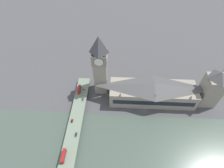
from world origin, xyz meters
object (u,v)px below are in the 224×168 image
parliament_hall (153,92)px  clock_tower (100,65)px  double_decker_bus_rear (79,89)px  victoria_tower (212,88)px  car_northbound_lead (76,134)px  road_bridge (72,138)px  car_southbound_lead (84,90)px  car_northbound_mid (83,99)px  double_decker_bus_lead (63,156)px  car_northbound_tail (72,121)px

parliament_hall → clock_tower: bearing=78.0°
parliament_hall → double_decker_bus_rear: 81.98m
victoria_tower → car_northbound_lead: size_ratio=11.11×
clock_tower → victoria_tower: 118.07m
road_bridge → car_southbound_lead: bearing=-2.4°
car_northbound_mid → car_southbound_lead: size_ratio=0.88×
victoria_tower → car_northbound_mid: 136.31m
victoria_tower → car_southbound_lead: size_ratio=11.08×
parliament_hall → double_decker_bus_lead: parliament_hall is taller
clock_tower → double_decker_bus_rear: 40.11m
double_decker_bus_lead → double_decker_bus_rear: bearing=-0.4°
double_decker_bus_lead → car_northbound_tail: (34.82, 0.06, -2.04)m
car_northbound_tail → double_decker_bus_rear: bearing=-0.9°
clock_tower → car_northbound_lead: 72.30m
road_bridge → car_northbound_tail: size_ratio=38.05×
clock_tower → double_decker_bus_lead: size_ratio=6.27×
victoria_tower → double_decker_bus_rear: (3.63, 140.87, -14.52)m
double_decker_bus_lead → car_northbound_lead: (20.68, -6.69, -2.05)m
road_bridge → double_decker_bus_lead: double_decker_bus_lead is taller
car_northbound_lead → car_northbound_mid: size_ratio=1.13×
car_southbound_lead → double_decker_bus_lead: bearing=175.7°
car_northbound_mid → car_southbound_lead: (13.18, 0.74, 0.08)m
car_northbound_tail → road_bridge: bearing=-169.1°
clock_tower → car_northbound_mid: (-20.61, 18.68, -32.73)m
double_decker_bus_lead → parliament_hall: bearing=-49.5°
double_decker_bus_lead → double_decker_bus_rear: size_ratio=1.11×
clock_tower → car_northbound_tail: clock_tower is taller
double_decker_bus_lead → clock_tower: bearing=-16.9°
double_decker_bus_lead → car_northbound_lead: 21.83m
double_decker_bus_rear → car_northbound_tail: 39.23m
clock_tower → car_northbound_lead: bearing=163.4°
victoria_tower → car_northbound_mid: (-8.50, 135.02, -16.67)m
clock_tower → car_southbound_lead: size_ratio=16.20×
double_decker_bus_lead → car_northbound_mid: (61.87, -6.42, -2.08)m
clock_tower → double_decker_bus_rear: bearing=109.1°
parliament_hall → double_decker_bus_lead: bearing=130.5°
victoria_tower → double_decker_bus_rear: size_ratio=4.77×
double_decker_bus_rear → car_northbound_tail: double_decker_bus_rear is taller
parliament_hall → car_northbound_lead: size_ratio=20.52×
parliament_hall → road_bridge: 95.46m
car_northbound_tail → clock_tower: bearing=-27.8°
parliament_hall → victoria_tower: 59.89m
parliament_hall → victoria_tower: (0.06, -59.12, 9.55)m
road_bridge → car_northbound_lead: 4.95m
car_northbound_lead → car_northbound_mid: bearing=0.4°
clock_tower → road_bridge: clock_tower is taller
road_bridge → car_southbound_lead: size_ratio=33.88×
car_northbound_lead → car_northbound_mid: (41.19, 0.27, -0.03)m
double_decker_bus_lead → car_southbound_lead: 75.29m
road_bridge → car_southbound_lead: (57.49, -2.43, 1.78)m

